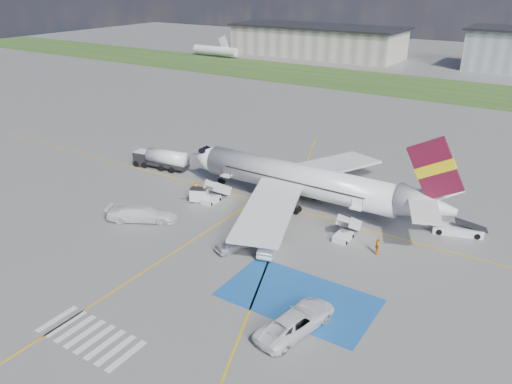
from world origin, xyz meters
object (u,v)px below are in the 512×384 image
at_px(car_silver_a, 234,244).
at_px(van_white_b, 141,211).
at_px(car_silver_b, 270,246).
at_px(fuel_tanker, 161,160).
at_px(airliner, 308,181).
at_px(van_white_a, 296,318).
at_px(gpu_cart, 199,196).
at_px(belt_loader, 458,230).

bearing_deg(car_silver_a, van_white_b, 22.89).
bearing_deg(car_silver_a, car_silver_b, -133.67).
distance_m(fuel_tanker, car_silver_b, 29.72).
relative_size(airliner, van_white_b, 5.85).
bearing_deg(van_white_a, fuel_tanker, -20.83).
xyz_separation_m(gpu_cart, van_white_b, (-2.31, -8.01, 0.39)).
relative_size(belt_loader, car_silver_a, 1.41).
distance_m(gpu_cart, belt_loader, 31.69).
distance_m(car_silver_a, car_silver_b, 3.85).
height_order(airliner, car_silver_b, airliner).
bearing_deg(belt_loader, airliner, 170.94).
bearing_deg(belt_loader, car_silver_b, -153.84).
distance_m(fuel_tanker, car_silver_a, 27.38).
bearing_deg(belt_loader, van_white_b, -170.01).
bearing_deg(car_silver_b, car_silver_a, 9.26).
xyz_separation_m(gpu_cart, car_silver_b, (14.50, -6.10, -0.07)).
bearing_deg(fuel_tanker, car_silver_b, -33.16).
distance_m(gpu_cart, van_white_b, 8.34).
bearing_deg(fuel_tanker, van_white_a, -40.26).
bearing_deg(gpu_cart, airliner, 2.96).
distance_m(fuel_tanker, belt_loader, 42.87).
height_order(airliner, fuel_tanker, airliner).
distance_m(airliner, gpu_cart, 14.20).
distance_m(car_silver_a, van_white_b, 13.32).
xyz_separation_m(airliner, car_silver_a, (-1.41, -14.11, -2.66)).
height_order(car_silver_a, van_white_a, van_white_a).
bearing_deg(van_white_a, belt_loader, -95.52).
xyz_separation_m(fuel_tanker, car_silver_b, (26.94, -12.53, -0.49)).
relative_size(fuel_tanker, car_silver_a, 2.11).
height_order(fuel_tanker, van_white_b, fuel_tanker).
distance_m(airliner, fuel_tanker, 24.94).
relative_size(airliner, fuel_tanker, 4.07).
xyz_separation_m(car_silver_a, van_white_b, (-13.31, -0.30, 0.50)).
height_order(airliner, belt_loader, airliner).
bearing_deg(van_white_b, fuel_tanker, 6.36).
relative_size(airliner, car_silver_b, 7.88).
distance_m(airliner, van_white_b, 20.71).
distance_m(fuel_tanker, van_white_b, 17.64).
distance_m(gpu_cart, car_silver_b, 15.73).
bearing_deg(belt_loader, car_silver_a, -156.66).
bearing_deg(airliner, car_silver_a, -95.70).
bearing_deg(car_silver_b, belt_loader, -151.59).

